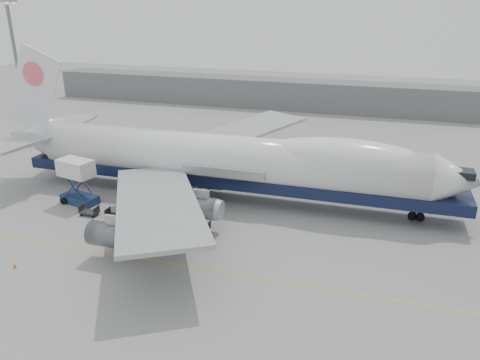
% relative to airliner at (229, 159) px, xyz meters
% --- Properties ---
extents(ground, '(260.00, 260.00, 0.00)m').
position_rel_airliner_xyz_m(ground, '(-0.64, -12.00, -5.62)').
color(ground, gray).
rests_on(ground, ground).
extents(apron_line, '(60.00, 0.15, 0.01)m').
position_rel_airliner_xyz_m(apron_line, '(-0.64, -18.00, -5.62)').
color(apron_line, gold).
rests_on(apron_line, ground).
extents(hangar, '(110.00, 8.00, 7.00)m').
position_rel_airliner_xyz_m(hangar, '(-10.64, 58.00, -2.12)').
color(hangar, slate).
rests_on(hangar, ground).
extents(floodlight_mast, '(2.40, 2.40, 25.43)m').
position_rel_airliner_xyz_m(floodlight_mast, '(-42.64, 12.00, 8.64)').
color(floodlight_mast, slate).
rests_on(floodlight_mast, ground).
extents(airliner, '(67.00, 55.30, 19.98)m').
position_rel_airliner_xyz_m(airliner, '(0.00, 0.00, 0.00)').
color(airliner, white).
rests_on(airliner, ground).
extents(catering_truck, '(5.48, 4.29, 6.11)m').
position_rel_airliner_xyz_m(catering_truck, '(-18.77, -7.33, -2.18)').
color(catering_truck, navy).
rests_on(catering_truck, ground).
extents(traffic_cone, '(0.35, 0.35, 0.52)m').
position_rel_airliner_xyz_m(traffic_cone, '(-15.55, -23.37, -5.38)').
color(traffic_cone, '#DE510B').
rests_on(traffic_cone, ground).
extents(dolly_0, '(2.30, 1.35, 1.30)m').
position_rel_airliner_xyz_m(dolly_0, '(-15.34, -10.34, -5.09)').
color(dolly_0, '#2D2D30').
rests_on(dolly_0, ground).
extents(dolly_1, '(2.30, 1.35, 1.30)m').
position_rel_airliner_xyz_m(dolly_1, '(-11.57, -10.34, -5.09)').
color(dolly_1, '#2D2D30').
rests_on(dolly_1, ground).
extents(dolly_2, '(2.30, 1.35, 1.30)m').
position_rel_airliner_xyz_m(dolly_2, '(-7.80, -10.34, -5.09)').
color(dolly_2, '#2D2D30').
rests_on(dolly_2, ground).
extents(dolly_3, '(2.30, 1.35, 1.30)m').
position_rel_airliner_xyz_m(dolly_3, '(-4.02, -10.34, -5.09)').
color(dolly_3, '#2D2D30').
rests_on(dolly_3, ground).
extents(dolly_4, '(2.30, 1.35, 1.30)m').
position_rel_airliner_xyz_m(dolly_4, '(-0.25, -10.34, -5.09)').
color(dolly_4, '#2D2D30').
rests_on(dolly_4, ground).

